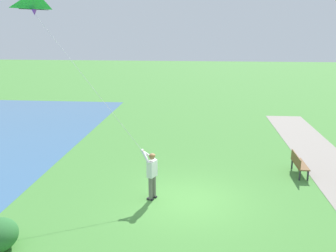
# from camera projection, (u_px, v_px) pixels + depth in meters

# --- Properties ---
(ground_plane) EXTENTS (120.00, 120.00, 0.00)m
(ground_plane) POSITION_uv_depth(u_px,v_px,m) (189.00, 201.00, 13.35)
(ground_plane) COLOR #4C8E3D
(person_kite_flyer) EXTENTS (0.63, 0.50, 1.83)m
(person_kite_flyer) POSITION_uv_depth(u_px,v_px,m) (152.00, 171.00, 13.28)
(person_kite_flyer) COLOR #232328
(person_kite_flyer) RESTS_ON ground
(flying_kite) EXTENTS (4.85, 2.55, 5.62)m
(flying_kite) POSITION_uv_depth(u_px,v_px,m) (36.00, 4.00, 14.18)
(flying_kite) COLOR green
(park_bench_near_walkway) EXTENTS (0.45, 1.50, 0.88)m
(park_bench_near_walkway) POSITION_uv_depth(u_px,v_px,m) (298.00, 163.00, 15.68)
(park_bench_near_walkway) COLOR brown
(park_bench_near_walkway) RESTS_ON ground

